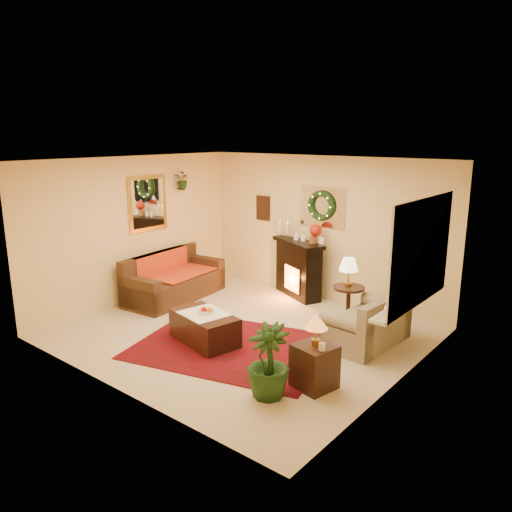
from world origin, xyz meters
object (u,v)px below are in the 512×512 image
Objects in this scene: loveseat at (367,316)px; coffee_table at (205,329)px; side_table_round at (348,306)px; sofa at (175,276)px; end_table_square at (315,366)px; fireplace at (298,267)px.

loveseat is 1.25× the size of coffee_table.
side_table_round is 0.61× the size of coffee_table.
sofa reaches higher than loveseat.
side_table_round reaches higher than end_table_square.
end_table_square is at bearing 8.61° from coffee_table.
side_table_round reaches higher than coffee_table.
fireplace is 3.49m from end_table_square.
loveseat is at bearing 50.42° from coffee_table.
fireplace reaches higher than coffee_table.
sofa is 3.61× the size of end_table_square.
side_table_round is 2.13m from end_table_square.
fireplace is 1.65m from side_table_round.
fireplace reaches higher than end_table_square.
side_table_round is at bearing 67.86° from coffee_table.
sofa is 4.00m from end_table_square.
loveseat is at bearing 94.58° from end_table_square.
end_table_square is at bearing -71.62° from side_table_round.
end_table_square is (0.13, -1.57, -0.15)m from loveseat.
fireplace reaches higher than side_table_round.
fireplace is at bearing 105.51° from coffee_table.
fireplace reaches higher than sofa.
coffee_table is (0.17, -2.64, -0.34)m from fireplace.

